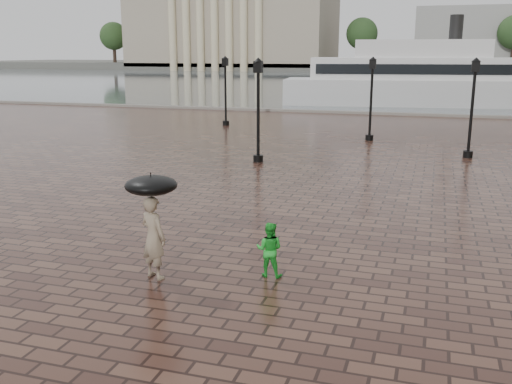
{
  "coord_description": "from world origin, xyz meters",
  "views": [
    {
      "loc": [
        1.43,
        -13.95,
        4.74
      ],
      "look_at": [
        -2.66,
        -0.93,
        1.4
      ],
      "focal_mm": 40.0,
      "sensor_mm": 36.0,
      "label": 1
    }
  ],
  "objects_px": {
    "street_lamps": "(378,99)",
    "child_pedestrian": "(269,249)",
    "adult_pedestrian": "(153,237)",
    "ferry_near": "(419,79)"
  },
  "relations": [
    {
      "from": "street_lamps",
      "to": "child_pedestrian",
      "type": "relative_size",
      "value": 17.68
    },
    {
      "from": "adult_pedestrian",
      "to": "street_lamps",
      "type": "bearing_deg",
      "value": -74.35
    },
    {
      "from": "ferry_near",
      "to": "child_pedestrian",
      "type": "bearing_deg",
      "value": -99.33
    },
    {
      "from": "street_lamps",
      "to": "child_pedestrian",
      "type": "distance_m",
      "value": 20.41
    },
    {
      "from": "street_lamps",
      "to": "child_pedestrian",
      "type": "height_order",
      "value": "street_lamps"
    },
    {
      "from": "child_pedestrian",
      "to": "ferry_near",
      "type": "height_order",
      "value": "ferry_near"
    },
    {
      "from": "street_lamps",
      "to": "ferry_near",
      "type": "height_order",
      "value": "ferry_near"
    },
    {
      "from": "adult_pedestrian",
      "to": "ferry_near",
      "type": "height_order",
      "value": "ferry_near"
    },
    {
      "from": "adult_pedestrian",
      "to": "ferry_near",
      "type": "xyz_separation_m",
      "value": [
        3.87,
        45.06,
        1.51
      ]
    },
    {
      "from": "street_lamps",
      "to": "child_pedestrian",
      "type": "bearing_deg",
      "value": -90.53
    }
  ]
}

